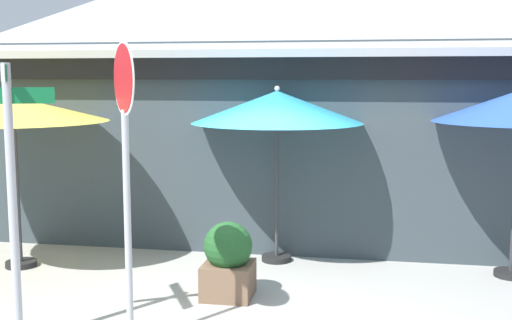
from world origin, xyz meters
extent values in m
cube|color=#9E9B93|center=(0.00, 0.00, -0.05)|extent=(28.00, 28.00, 0.10)
cube|color=#333D42|center=(-0.14, 4.72, 1.62)|extent=(9.21, 5.07, 3.24)
cube|color=#B7BABF|center=(-0.14, 4.57, 3.75)|extent=(9.71, 5.62, 1.52)
cube|color=black|center=(-0.14, 2.14, 2.89)|extent=(8.61, 0.16, 0.44)
cylinder|color=#A8AAB2|center=(-2.03, -1.49, 1.43)|extent=(0.09, 0.09, 2.85)
cube|color=#116B38|center=(-2.03, -1.49, 2.75)|extent=(0.44, 0.80, 0.16)
cube|color=#116B38|center=(-2.03, -1.49, 2.53)|extent=(0.80, 0.44, 0.16)
cube|color=white|center=(-1.81, -1.91, 2.75)|extent=(0.06, 0.07, 0.16)
cylinder|color=#A8AAB2|center=(-0.90, -1.30, 1.20)|extent=(0.07, 0.07, 2.40)
cylinder|color=white|center=(-0.90, -1.30, 2.70)|extent=(0.44, 0.59, 0.72)
cylinder|color=red|center=(-0.90, -1.30, 2.70)|extent=(0.42, 0.55, 0.67)
cylinder|color=black|center=(-3.45, 0.99, 0.04)|extent=(0.44, 0.44, 0.08)
cylinder|color=#333335|center=(-3.45, 0.99, 1.07)|extent=(0.05, 0.05, 2.14)
cone|color=#EAD14C|center=(-3.45, 0.99, 2.27)|extent=(2.63, 2.63, 0.35)
sphere|color=silver|center=(-3.45, 0.99, 2.47)|extent=(0.08, 0.08, 0.08)
cylinder|color=black|center=(0.14, 1.92, 0.04)|extent=(0.44, 0.44, 0.08)
cylinder|color=#333335|center=(0.14, 1.92, 1.05)|extent=(0.05, 0.05, 2.10)
cone|color=#2D99BC|center=(0.14, 1.92, 2.28)|extent=(2.49, 2.49, 0.47)
sphere|color=silver|center=(0.14, 1.92, 2.55)|extent=(0.08, 0.08, 0.08)
cylinder|color=black|center=(3.40, 1.73, 0.04)|extent=(0.44, 0.44, 0.08)
cube|color=brown|center=(-0.22, 0.26, 0.21)|extent=(0.61, 0.61, 0.43)
sphere|color=#1E4C23|center=(-0.22, 0.26, 0.65)|extent=(0.60, 0.60, 0.60)
camera|label=1|loc=(1.47, -7.23, 2.72)|focal=44.96mm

